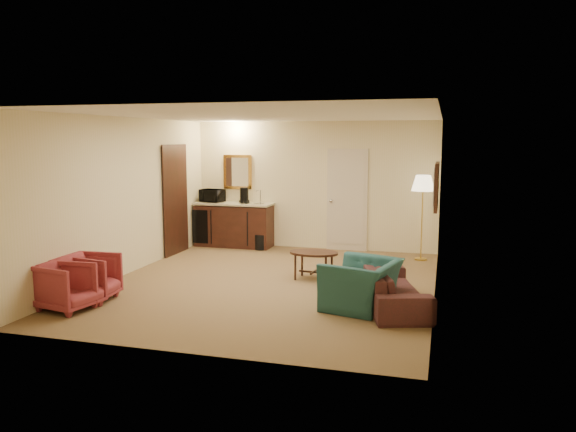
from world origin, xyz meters
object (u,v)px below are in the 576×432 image
Objects in this scene: rose_chair_far at (88,276)px; floor_lamp at (422,218)px; waste_bin at (261,242)px; microwave at (212,194)px; sofa at (392,280)px; coffee_maker at (244,195)px; wetbar_cabinet at (234,225)px; coffee_table at (314,265)px; rose_chair_near at (69,283)px; teal_armchair at (362,276)px.

rose_chair_far is 5.93m from floor_lamp.
microwave is at bearing 168.95° from waste_bin.
sofa is 3.14m from floor_lamp.
sofa is 5.54× the size of coffee_maker.
microwave is (-0.50, 0.03, 0.62)m from wetbar_cabinet.
waste_bin is (-1.60, 2.09, -0.07)m from coffee_table.
microwave reaches higher than coffee_table.
floor_lamp is 5.12× the size of waste_bin.
rose_chair_far is (-4.10, -0.90, 0.01)m from sofa.
floor_lamp is at bearing -2.20° from waste_bin.
wetbar_cabinet is at bearing 4.23° from rose_chair_near.
rose_chair_near is at bearing -76.71° from microwave.
floor_lamp is (3.85, -0.32, 0.34)m from wetbar_cabinet.
sofa is at bearing -52.33° from coffee_maker.
wetbar_cabinet is at bearing 134.57° from coffee_table.
wetbar_cabinet is 2.31× the size of rose_chair_near.
floor_lamp reaches higher than wetbar_cabinet.
teal_armchair reaches higher than rose_chair_near.
sofa is at bearing -47.56° from waste_bin.
wetbar_cabinet is 5.27× the size of waste_bin.
rose_chair_near is 4.80m from microwave.
coffee_table is at bearing -38.18° from rose_chair_near.
rose_chair_far is (-3.72, -0.70, -0.07)m from teal_armchair.
coffee_maker is (-3.36, 3.40, 0.73)m from sofa.
waste_bin is (-2.56, 3.42, -0.28)m from teal_armchair.
sofa reaches higher than coffee_table.
rose_chair_far is at bearing -96.60° from wetbar_cabinet.
rose_chair_far is at bearing 10.28° from rose_chair_near.
microwave is at bearing 139.92° from coffee_table.
coffee_table is 3.69m from microwave.
microwave reaches higher than wetbar_cabinet.
microwave is at bearing -3.45° from rose_chair_far.
wetbar_cabinet is 4.97m from sofa.
rose_chair_far is 4.29m from waste_bin.
sofa is 4.83m from coffee_maker.
coffee_table is at bearing -130.42° from teal_armchair.
teal_armchair is 1.40× the size of rose_chair_near.
coffee_table is 2.60m from floor_lamp.
microwave reaches higher than sofa.
teal_armchair reaches higher than sofa.
floor_lamp is 4.37m from microwave.
rose_chair_near reaches higher than waste_bin.
wetbar_cabinet is at bearing 163.19° from waste_bin.
coffee_maker is (0.74, 4.30, 0.72)m from rose_chair_far.
microwave is at bearing -120.76° from teal_armchair.
rose_chair_near is 2.17× the size of coffee_maker.
sofa is at bearing -43.53° from wetbar_cabinet.
microwave is 1.47× the size of coffee_maker.
coffee_table is at bearing -26.75° from microwave.
sofa is at bearing -40.09° from coffee_table.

